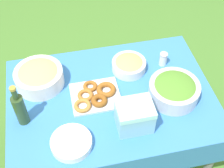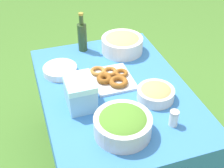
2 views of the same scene
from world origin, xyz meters
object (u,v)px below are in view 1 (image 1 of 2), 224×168
at_px(bread_bowl, 129,65).
at_px(pasta_bowl, 39,76).
at_px(donut_platter, 95,96).
at_px(plate_stack, 71,143).
at_px(cooler_box, 134,116).
at_px(salad_bowl, 174,89).
at_px(olive_oil_bottle, 20,109).

bearing_deg(bread_bowl, pasta_bowl, -179.56).
relative_size(pasta_bowl, donut_platter, 0.97).
height_order(donut_platter, plate_stack, donut_platter).
bearing_deg(donut_platter, cooler_box, -54.21).
bearing_deg(bread_bowl, salad_bowl, -53.83).
xyz_separation_m(donut_platter, plate_stack, (-0.19, -0.30, 0.00)).
distance_m(salad_bowl, donut_platter, 0.48).
xyz_separation_m(plate_stack, cooler_box, (0.37, 0.05, 0.07)).
relative_size(pasta_bowl, plate_stack, 1.34).
height_order(salad_bowl, plate_stack, salad_bowl).
relative_size(salad_bowl, pasta_bowl, 1.01).
bearing_deg(donut_platter, pasta_bowl, 149.62).
bearing_deg(plate_stack, donut_platter, 58.20).
bearing_deg(salad_bowl, olive_oil_bottle, 179.41).
height_order(salad_bowl, pasta_bowl, pasta_bowl).
relative_size(salad_bowl, bread_bowl, 1.37).
height_order(plate_stack, bread_bowl, bread_bowl).
distance_m(pasta_bowl, cooler_box, 0.67).
bearing_deg(donut_platter, olive_oil_bottle, -169.37).
xyz_separation_m(pasta_bowl, donut_platter, (0.32, -0.19, -0.05)).
bearing_deg(olive_oil_bottle, plate_stack, -41.29).
xyz_separation_m(bread_bowl, cooler_box, (-0.08, -0.44, 0.05)).
xyz_separation_m(salad_bowl, bread_bowl, (-0.21, 0.29, -0.02)).
height_order(olive_oil_bottle, bread_bowl, olive_oil_bottle).
xyz_separation_m(salad_bowl, cooler_box, (-0.29, -0.16, 0.02)).
distance_m(donut_platter, olive_oil_bottle, 0.46).
distance_m(pasta_bowl, plate_stack, 0.51).
bearing_deg(pasta_bowl, bread_bowl, 0.44).
bearing_deg(bread_bowl, cooler_box, -100.63).
xyz_separation_m(pasta_bowl, cooler_box, (0.50, -0.44, 0.02)).
bearing_deg(cooler_box, olive_oil_bottle, 164.97).
relative_size(donut_platter, plate_stack, 1.39).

